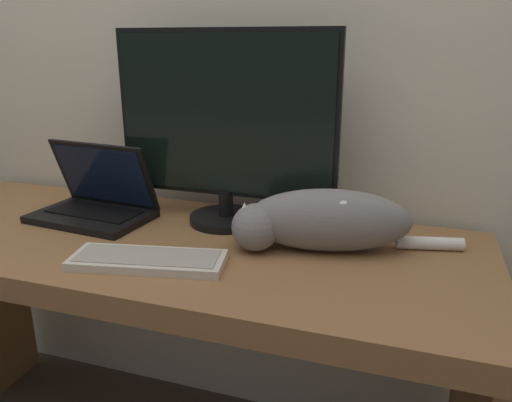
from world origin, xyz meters
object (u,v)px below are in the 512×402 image
(external_keyboard, at_px, (148,260))
(cat, at_px, (320,220))
(monitor, at_px, (225,127))
(laptop, at_px, (96,203))

(external_keyboard, bearing_deg, cat, 19.07)
(cat, bearing_deg, monitor, 145.40)
(laptop, xyz_separation_m, external_keyboard, (0.30, -0.23, -0.03))
(monitor, distance_m, laptop, 0.44)
(external_keyboard, bearing_deg, laptop, 130.95)
(cat, bearing_deg, laptop, 164.51)
(cat, bearing_deg, external_keyboard, -162.69)
(laptop, bearing_deg, external_keyboard, -32.38)
(laptop, distance_m, cat, 0.65)
(monitor, relative_size, cat, 1.13)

